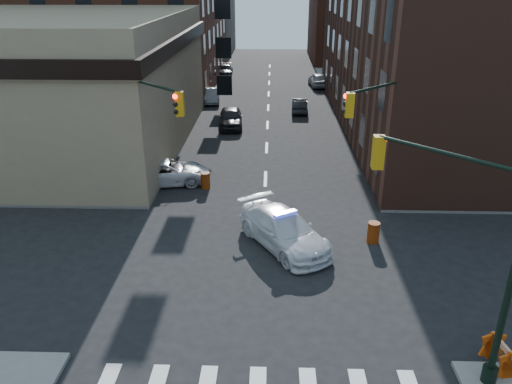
# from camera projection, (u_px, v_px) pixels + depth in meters

# --- Properties ---
(ground) EXTENTS (140.00, 140.00, 0.00)m
(ground) POSITION_uv_depth(u_px,v_px,m) (262.00, 268.00, 20.76)
(ground) COLOR black
(ground) RESTS_ON ground
(sidewalk_nw) EXTENTS (34.00, 54.50, 0.15)m
(sidewalk_nw) POSITION_uv_depth(u_px,v_px,m) (46.00, 94.00, 51.48)
(sidewalk_nw) COLOR gray
(sidewalk_nw) RESTS_ON ground
(sidewalk_ne) EXTENTS (34.00, 54.50, 0.15)m
(sidewalk_ne) POSITION_uv_depth(u_px,v_px,m) (497.00, 97.00, 50.15)
(sidewalk_ne) COLOR gray
(sidewalk_ne) RESTS_ON ground
(bank_building) EXTENTS (22.00, 22.00, 9.00)m
(bank_building) POSITION_uv_depth(u_px,v_px,m) (23.00, 81.00, 34.64)
(bank_building) COLOR #8F815E
(bank_building) RESTS_ON ground
(commercial_row_ne) EXTENTS (14.00, 34.00, 14.00)m
(commercial_row_ne) POSITION_uv_depth(u_px,v_px,m) (437.00, 36.00, 38.30)
(commercial_row_ne) COLOR #49281D
(commercial_row_ne) RESTS_ON ground
(filler_nw) EXTENTS (20.00, 18.00, 16.00)m
(filler_nw) POSITION_uv_depth(u_px,v_px,m) (164.00, 1.00, 75.03)
(filler_nw) COLOR brown
(filler_nw) RESTS_ON ground
(filler_ne) EXTENTS (16.00, 16.00, 12.00)m
(filler_ne) POSITION_uv_depth(u_px,v_px,m) (368.00, 17.00, 71.28)
(filler_ne) COLOR #5C2D1D
(filler_ne) RESTS_ON ground
(signal_pole_se) EXTENTS (5.40, 5.27, 8.00)m
(signal_pole_se) POSITION_uv_depth(u_px,v_px,m) (478.00, 234.00, 13.70)
(signal_pole_se) COLOR black
(signal_pole_se) RESTS_ON sidewalk_se
(signal_pole_nw) EXTENTS (3.58, 3.67, 8.00)m
(signal_pole_nw) POSITION_uv_depth(u_px,v_px,m) (144.00, 130.00, 24.12)
(signal_pole_nw) COLOR black
(signal_pole_nw) RESTS_ON sidewalk_nw
(signal_pole_ne) EXTENTS (3.67, 3.58, 8.00)m
(signal_pole_ne) POSITION_uv_depth(u_px,v_px,m) (387.00, 132.00, 23.80)
(signal_pole_ne) COLOR black
(signal_pole_ne) RESTS_ON sidewalk_ne
(tree_ne_near) EXTENTS (3.00, 3.00, 4.85)m
(tree_ne_near) POSITION_uv_depth(u_px,v_px,m) (355.00, 74.00, 43.06)
(tree_ne_near) COLOR black
(tree_ne_near) RESTS_ON sidewalk_ne
(tree_ne_far) EXTENTS (3.00, 3.00, 4.85)m
(tree_ne_far) POSITION_uv_depth(u_px,v_px,m) (343.00, 60.00, 50.40)
(tree_ne_far) COLOR black
(tree_ne_far) RESTS_ON sidewalk_ne
(police_car) EXTENTS (4.70, 5.74, 1.57)m
(police_car) POSITION_uv_depth(u_px,v_px,m) (284.00, 230.00, 22.17)
(police_car) COLOR white
(police_car) RESTS_ON ground
(pickup) EXTENTS (5.40, 3.20, 1.41)m
(pickup) POSITION_uv_depth(u_px,v_px,m) (166.00, 172.00, 29.06)
(pickup) COLOR silver
(pickup) RESTS_ON ground
(parked_car_wnear) EXTENTS (2.17, 4.70, 1.56)m
(parked_car_wnear) POSITION_uv_depth(u_px,v_px,m) (231.00, 118.00, 40.12)
(parked_car_wnear) COLOR black
(parked_car_wnear) RESTS_ON ground
(parked_car_wfar) EXTENTS (1.92, 4.20, 1.34)m
(parked_car_wfar) POSITION_uv_depth(u_px,v_px,m) (212.00, 96.00, 48.22)
(parked_car_wfar) COLOR gray
(parked_car_wfar) RESTS_ON ground
(parked_car_wdeep) EXTENTS (1.91, 4.47, 1.28)m
(parked_car_wdeep) POSITION_uv_depth(u_px,v_px,m) (225.00, 70.00, 61.73)
(parked_car_wdeep) COLOR black
(parked_car_wdeep) RESTS_ON ground
(parked_car_enear) EXTENTS (1.57, 3.92, 1.27)m
(parked_car_enear) POSITION_uv_depth(u_px,v_px,m) (300.00, 105.00, 44.70)
(parked_car_enear) COLOR black
(parked_car_enear) RESTS_ON ground
(parked_car_efar) EXTENTS (2.21, 4.70, 1.56)m
(parked_car_efar) POSITION_uv_depth(u_px,v_px,m) (319.00, 80.00, 55.22)
(parked_car_efar) COLOR #9CA1A5
(parked_car_efar) RESTS_ON ground
(pedestrian_a) EXTENTS (0.72, 0.63, 1.67)m
(pedestrian_a) POSITION_uv_depth(u_px,v_px,m) (70.00, 177.00, 27.52)
(pedestrian_a) COLOR black
(pedestrian_a) RESTS_ON sidewalk_nw
(pedestrian_b) EXTENTS (1.11, 1.00, 1.88)m
(pedestrian_b) POSITION_uv_depth(u_px,v_px,m) (79.00, 186.00, 26.13)
(pedestrian_b) COLOR black
(pedestrian_b) RESTS_ON sidewalk_nw
(pedestrian_c) EXTENTS (1.12, 0.85, 1.77)m
(pedestrian_c) POSITION_uv_depth(u_px,v_px,m) (48.00, 174.00, 27.79)
(pedestrian_c) COLOR black
(pedestrian_c) RESTS_ON sidewalk_nw
(barrel_road) EXTENTS (0.68, 0.68, 0.97)m
(barrel_road) POSITION_uv_depth(u_px,v_px,m) (373.00, 232.00, 22.60)
(barrel_road) COLOR red
(barrel_road) RESTS_ON ground
(barrel_bank) EXTENTS (0.66, 0.66, 0.93)m
(barrel_bank) POSITION_uv_depth(u_px,v_px,m) (205.00, 180.00, 28.47)
(barrel_bank) COLOR #D9580A
(barrel_bank) RESTS_ON ground
(barricade_se_a) EXTENTS (0.78, 1.27, 0.89)m
(barricade_se_a) POSITION_uv_depth(u_px,v_px,m) (501.00, 355.00, 15.08)
(barricade_se_a) COLOR #C45D09
(barricade_se_a) RESTS_ON sidewalk_se
(barricade_nw_a) EXTENTS (1.46, 0.95, 1.01)m
(barricade_nw_a) POSITION_uv_depth(u_px,v_px,m) (118.00, 186.00, 27.18)
(barricade_nw_a) COLOR #CA6809
(barricade_nw_a) RESTS_ON sidewalk_nw
(barricade_nw_b) EXTENTS (1.31, 0.87, 0.90)m
(barricade_nw_b) POSITION_uv_depth(u_px,v_px,m) (85.00, 180.00, 28.17)
(barricade_nw_b) COLOR #D44F0A
(barricade_nw_b) RESTS_ON sidewalk_nw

